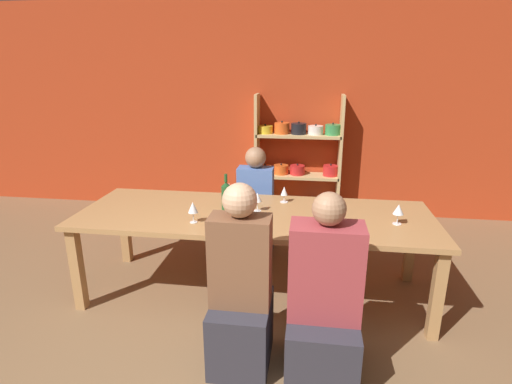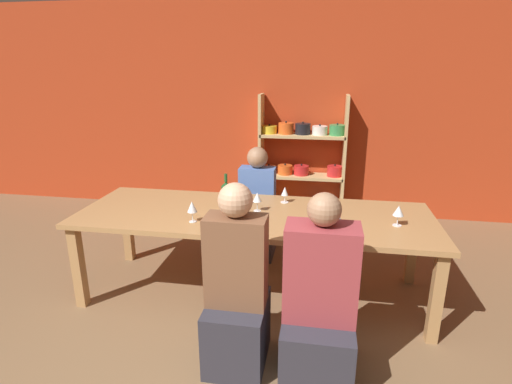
{
  "view_description": "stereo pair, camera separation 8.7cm",
  "coord_description": "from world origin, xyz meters",
  "px_view_note": "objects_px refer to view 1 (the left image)",
  "views": [
    {
      "loc": [
        0.54,
        -1.36,
        1.89
      ],
      "look_at": [
        0.09,
        1.77,
        0.89
      ],
      "focal_mm": 28.0,
      "sensor_mm": 36.0,
      "label": 1
    },
    {
      "loc": [
        0.62,
        -1.35,
        1.89
      ],
      "look_at": [
        0.09,
        1.77,
        0.89
      ],
      "focal_mm": 28.0,
      "sensor_mm": 36.0,
      "label": 2
    }
  ],
  "objects_px": {
    "person_far_a": "(256,215)",
    "wine_glass_empty_a": "(339,216)",
    "wine_glass_red_d": "(229,188)",
    "wine_glass_white_a": "(398,210)",
    "wine_glass_red_b": "(257,198)",
    "person_near_a": "(323,313)",
    "wine_glass_red_c": "(193,208)",
    "person_near_b": "(241,300)",
    "shelf_unit": "(297,168)",
    "wine_bottle_green": "(226,196)",
    "dining_table": "(254,221)",
    "wine_glass_red_a": "(284,192)"
  },
  "relations": [
    {
      "from": "wine_glass_red_c",
      "to": "wine_glass_white_a",
      "type": "relative_size",
      "value": 1.05
    },
    {
      "from": "wine_glass_red_c",
      "to": "person_far_a",
      "type": "bearing_deg",
      "value": 72.07
    },
    {
      "from": "wine_glass_white_a",
      "to": "dining_table",
      "type": "bearing_deg",
      "value": 175.75
    },
    {
      "from": "wine_glass_red_b",
      "to": "person_far_a",
      "type": "xyz_separation_m",
      "value": [
        -0.12,
        0.72,
        -0.43
      ]
    },
    {
      "from": "wine_glass_red_d",
      "to": "wine_glass_empty_a",
      "type": "relative_size",
      "value": 0.95
    },
    {
      "from": "wine_bottle_green",
      "to": "wine_glass_red_a",
      "type": "distance_m",
      "value": 0.53
    },
    {
      "from": "shelf_unit",
      "to": "person_near_a",
      "type": "distance_m",
      "value": 2.87
    },
    {
      "from": "wine_glass_red_a",
      "to": "person_near_a",
      "type": "height_order",
      "value": "person_near_a"
    },
    {
      "from": "shelf_unit",
      "to": "person_near_a",
      "type": "relative_size",
      "value": 1.29
    },
    {
      "from": "wine_bottle_green",
      "to": "person_far_a",
      "type": "bearing_deg",
      "value": 78.9
    },
    {
      "from": "wine_bottle_green",
      "to": "dining_table",
      "type": "bearing_deg",
      "value": -10.21
    },
    {
      "from": "wine_bottle_green",
      "to": "wine_glass_red_c",
      "type": "relative_size",
      "value": 1.87
    },
    {
      "from": "wine_glass_red_d",
      "to": "wine_glass_white_a",
      "type": "distance_m",
      "value": 1.44
    },
    {
      "from": "wine_glass_red_a",
      "to": "person_near_b",
      "type": "xyz_separation_m",
      "value": [
        -0.18,
        -1.16,
        -0.37
      ]
    },
    {
      "from": "wine_glass_empty_a",
      "to": "person_far_a",
      "type": "bearing_deg",
      "value": 126.09
    },
    {
      "from": "wine_glass_red_b",
      "to": "person_near_a",
      "type": "distance_m",
      "value": 1.15
    },
    {
      "from": "person_near_a",
      "to": "person_near_b",
      "type": "relative_size",
      "value": 0.98
    },
    {
      "from": "dining_table",
      "to": "wine_glass_red_b",
      "type": "distance_m",
      "value": 0.19
    },
    {
      "from": "wine_glass_red_c",
      "to": "wine_glass_red_b",
      "type": "bearing_deg",
      "value": 35.16
    },
    {
      "from": "wine_bottle_green",
      "to": "person_near_a",
      "type": "distance_m",
      "value": 1.29
    },
    {
      "from": "wine_glass_red_b",
      "to": "person_near_b",
      "type": "height_order",
      "value": "person_near_b"
    },
    {
      "from": "person_far_a",
      "to": "person_near_b",
      "type": "relative_size",
      "value": 0.92
    },
    {
      "from": "wine_glass_red_a",
      "to": "person_far_a",
      "type": "height_order",
      "value": "person_far_a"
    },
    {
      "from": "wine_glass_red_c",
      "to": "wine_glass_empty_a",
      "type": "distance_m",
      "value": 1.1
    },
    {
      "from": "wine_glass_red_d",
      "to": "wine_glass_white_a",
      "type": "bearing_deg",
      "value": -15.85
    },
    {
      "from": "shelf_unit",
      "to": "person_near_b",
      "type": "height_order",
      "value": "shelf_unit"
    },
    {
      "from": "dining_table",
      "to": "wine_glass_red_d",
      "type": "bearing_deg",
      "value": 131.35
    },
    {
      "from": "person_near_b",
      "to": "wine_glass_red_a",
      "type": "bearing_deg",
      "value": 80.98
    },
    {
      "from": "wine_glass_red_b",
      "to": "wine_glass_white_a",
      "type": "relative_size",
      "value": 1.02
    },
    {
      "from": "shelf_unit",
      "to": "wine_glass_red_d",
      "type": "xyz_separation_m",
      "value": [
        -0.54,
        -1.65,
        0.21
      ]
    },
    {
      "from": "wine_glass_red_c",
      "to": "person_near_b",
      "type": "relative_size",
      "value": 0.13
    },
    {
      "from": "person_near_a",
      "to": "person_near_b",
      "type": "height_order",
      "value": "person_near_b"
    },
    {
      "from": "wine_glass_red_c",
      "to": "wine_glass_empty_a",
      "type": "relative_size",
      "value": 1.01
    },
    {
      "from": "wine_glass_red_b",
      "to": "shelf_unit",
      "type": "bearing_deg",
      "value": 82.49
    },
    {
      "from": "wine_glass_empty_a",
      "to": "person_near_b",
      "type": "height_order",
      "value": "person_near_b"
    },
    {
      "from": "dining_table",
      "to": "person_near_a",
      "type": "xyz_separation_m",
      "value": [
        0.56,
        -0.88,
        -0.23
      ]
    },
    {
      "from": "shelf_unit",
      "to": "wine_glass_white_a",
      "type": "distance_m",
      "value": 2.22
    },
    {
      "from": "wine_glass_red_c",
      "to": "wine_glass_empty_a",
      "type": "height_order",
      "value": "wine_glass_red_c"
    },
    {
      "from": "wine_glass_red_d",
      "to": "person_near_a",
      "type": "relative_size",
      "value": 0.13
    },
    {
      "from": "wine_glass_red_b",
      "to": "person_far_a",
      "type": "height_order",
      "value": "person_far_a"
    },
    {
      "from": "wine_glass_red_a",
      "to": "wine_glass_red_b",
      "type": "xyz_separation_m",
      "value": [
        -0.2,
        -0.26,
        0.02
      ]
    },
    {
      "from": "wine_glass_red_c",
      "to": "wine_glass_white_a",
      "type": "distance_m",
      "value": 1.56
    },
    {
      "from": "dining_table",
      "to": "person_near_a",
      "type": "bearing_deg",
      "value": -57.72
    },
    {
      "from": "wine_glass_red_d",
      "to": "person_far_a",
      "type": "xyz_separation_m",
      "value": [
        0.17,
        0.46,
        -0.43
      ]
    },
    {
      "from": "wine_glass_white_a",
      "to": "wine_glass_empty_a",
      "type": "distance_m",
      "value": 0.49
    },
    {
      "from": "person_near_b",
      "to": "wine_glass_white_a",
      "type": "bearing_deg",
      "value": 35.36
    },
    {
      "from": "wine_bottle_green",
      "to": "wine_glass_red_d",
      "type": "bearing_deg",
      "value": 96.81
    },
    {
      "from": "person_far_a",
      "to": "wine_glass_empty_a",
      "type": "bearing_deg",
      "value": 126.09
    },
    {
      "from": "wine_glass_red_a",
      "to": "wine_glass_empty_a",
      "type": "relative_size",
      "value": 0.88
    },
    {
      "from": "wine_glass_red_b",
      "to": "wine_glass_empty_a",
      "type": "bearing_deg",
      "value": -26.97
    }
  ]
}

